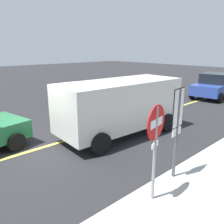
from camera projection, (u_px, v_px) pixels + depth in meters
ground_plane at (49, 146)px, 8.41m from camera, size 80.00×80.00×0.00m
lane_marking_centre at (110, 127)px, 10.35m from camera, size 28.00×0.16×0.01m
stop_sign at (155, 139)px, 4.86m from camera, size 0.75×0.16×2.34m
speed_limit_sign at (178, 118)px, 5.72m from camera, size 0.54×0.08×2.52m
white_van at (120, 104)px, 9.24m from camera, size 5.29×2.47×2.20m
car_blue_mid_road at (214, 86)px, 16.42m from camera, size 4.24×2.46×1.71m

